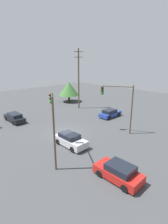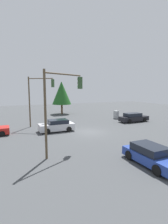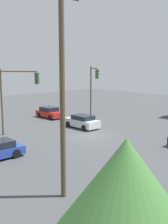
{
  "view_description": "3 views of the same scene",
  "coord_description": "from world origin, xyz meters",
  "px_view_note": "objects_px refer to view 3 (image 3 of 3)",
  "views": [
    {
      "loc": [
        -13.8,
        -17.84,
        9.66
      ],
      "look_at": [
        1.09,
        -2.47,
        3.26
      ],
      "focal_mm": 28.0,
      "sensor_mm": 36.0,
      "label": 1
    },
    {
      "loc": [
        18.61,
        -8.9,
        5.21
      ],
      "look_at": [
        0.39,
        -0.8,
        2.55
      ],
      "focal_mm": 28.0,
      "sensor_mm": 36.0,
      "label": 2
    },
    {
      "loc": [
        18.75,
        19.31,
        6.96
      ],
      "look_at": [
        -0.72,
        -1.67,
        2.15
      ],
      "focal_mm": 45.0,
      "sensor_mm": 36.0,
      "label": 3
    }
  ],
  "objects_px": {
    "sedan_red": "(50,113)",
    "traffic_signal_cross": "(15,90)",
    "traffic_signal_main": "(93,84)",
    "sedan_silver": "(82,122)"
  },
  "relations": [
    {
      "from": "sedan_silver",
      "to": "traffic_signal_cross",
      "type": "relative_size",
      "value": 0.64
    },
    {
      "from": "sedan_red",
      "to": "traffic_signal_cross",
      "type": "xyz_separation_m",
      "value": [
        8.28,
        5.89,
        3.85
      ]
    },
    {
      "from": "traffic_signal_main",
      "to": "sedan_red",
      "type": "bearing_deg",
      "value": -126.29
    },
    {
      "from": "sedan_red",
      "to": "sedan_silver",
      "type": "bearing_deg",
      "value": 82.35
    },
    {
      "from": "sedan_silver",
      "to": "traffic_signal_main",
      "type": "bearing_deg",
      "value": 25.57
    },
    {
      "from": "traffic_signal_main",
      "to": "traffic_signal_cross",
      "type": "xyz_separation_m",
      "value": [
        10.56,
        -0.02,
        -0.09
      ]
    },
    {
      "from": "sedan_silver",
      "to": "sedan_red",
      "type": "xyz_separation_m",
      "value": [
        -1.0,
        -7.47,
        -0.02
      ]
    },
    {
      "from": "sedan_red",
      "to": "traffic_signal_cross",
      "type": "height_order",
      "value": "traffic_signal_cross"
    },
    {
      "from": "traffic_signal_cross",
      "to": "sedan_red",
      "type": "bearing_deg",
      "value": 97.33
    },
    {
      "from": "sedan_red",
      "to": "traffic_signal_main",
      "type": "height_order",
      "value": "traffic_signal_main"
    }
  ]
}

